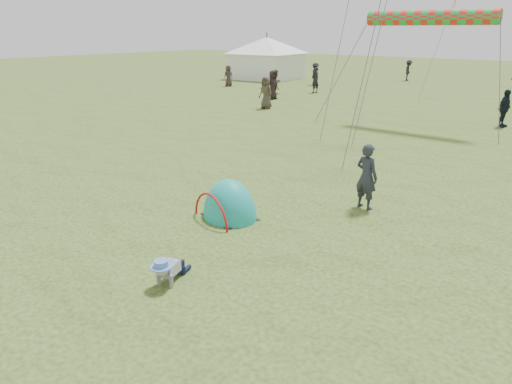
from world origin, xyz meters
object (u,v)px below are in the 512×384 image
Objects in this scene: standing_adult at (367,177)px; popup_tent at (230,217)px; crawling_toddler at (168,269)px; event_marquee at (267,57)px.

popup_tent is at bearing 60.31° from standing_adult.
crawling_toddler is 0.38× the size of popup_tent.
crawling_toddler is 35.51m from event_marquee.
crawling_toddler is at bearing -54.03° from popup_tent.
event_marquee is (-18.82, 26.43, 1.92)m from popup_tent.
event_marquee is at bearing -36.60° from standing_adult.
popup_tent reaches higher than crawling_toddler.
popup_tent is at bearing -58.25° from event_marquee.
event_marquee reaches higher than popup_tent.
event_marquee is at bearing 140.35° from popup_tent.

